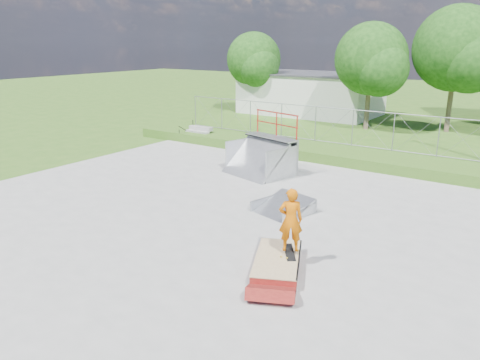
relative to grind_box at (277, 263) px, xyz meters
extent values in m
plane|color=#325D1A|center=(-3.10, 2.02, -0.17)|extent=(120.00, 120.00, 0.00)
cube|color=gray|center=(-3.10, 2.02, -0.15)|extent=(20.00, 16.00, 0.04)
cube|color=#325D1A|center=(-3.10, 11.52, 0.08)|extent=(24.00, 3.00, 0.50)
cube|color=maroon|center=(0.00, 0.00, -0.01)|extent=(1.91, 2.47, 0.31)
cube|color=tan|center=(0.00, 0.00, 0.16)|extent=(1.93, 2.49, 0.02)
cube|color=black|center=(0.17, 0.31, 0.21)|extent=(0.65, 0.77, 0.13)
imported|color=#C25904|center=(0.17, 0.31, 1.02)|extent=(0.71, 0.64, 1.63)
cube|color=silver|center=(-11.10, 24.02, 1.33)|extent=(10.00, 6.00, 3.00)
cylinder|color=brown|center=(-5.10, 20.02, 1.06)|extent=(0.30, 0.30, 2.45)
sphere|color=#143B10|center=(-5.10, 20.02, 4.24)|extent=(4.48, 4.48, 4.48)
sphere|color=#143B10|center=(-4.26, 19.46, 3.68)|extent=(3.36, 3.36, 3.36)
cylinder|color=brown|center=(-0.60, 22.02, 1.23)|extent=(0.30, 0.30, 2.80)
sphere|color=#143B10|center=(-0.60, 22.02, 4.87)|extent=(5.12, 5.12, 5.12)
sphere|color=#143B10|center=(0.36, 21.38, 4.23)|extent=(3.84, 3.84, 3.84)
cylinder|color=brown|center=(-15.10, 22.02, 0.97)|extent=(0.30, 0.30, 2.27)
sphere|color=#143B10|center=(-15.10, 22.02, 3.93)|extent=(4.16, 4.16, 4.16)
sphere|color=#143B10|center=(-14.32, 21.50, 3.41)|extent=(3.12, 3.12, 3.12)
camera|label=1|loc=(5.26, -9.23, 5.34)|focal=35.00mm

